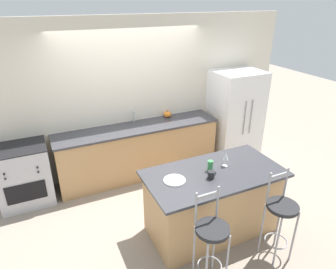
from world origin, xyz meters
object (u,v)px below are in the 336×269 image
object	(u,v)px
refrigerator	(235,115)
wine_glass	(226,156)
bar_stool_near	(211,238)
coffee_mug	(211,175)
dinner_plate	(175,180)
bar_stool_far	(280,215)
pumpkin_decoration	(168,114)
tumbler_cup	(210,166)
oven_range	(24,175)

from	to	relation	value
refrigerator	wine_glass	size ratio (longest dim) A/B	8.24
bar_stool_near	coffee_mug	size ratio (longest dim) A/B	10.07
dinner_plate	bar_stool_far	bearing A→B (deg)	-37.13
coffee_mug	pumpkin_decoration	world-z (taller)	pumpkin_decoration
refrigerator	coffee_mug	distance (m)	2.45
bar_stool_far	tumbler_cup	bearing A→B (deg)	122.20
bar_stool_near	tumbler_cup	xyz separation A→B (m)	(0.44, 0.76, 0.36)
bar_stool_far	bar_stool_near	bearing A→B (deg)	178.57
dinner_plate	tumbler_cup	world-z (taller)	tumbler_cup
refrigerator	bar_stool_near	distance (m)	3.14
coffee_mug	refrigerator	bearing A→B (deg)	46.96
coffee_mug	tumbler_cup	world-z (taller)	tumbler_cup
bar_stool_near	bar_stool_far	xyz separation A→B (m)	(0.93, -0.02, 0.00)
coffee_mug	tumbler_cup	xyz separation A→B (m)	(0.08, 0.16, 0.02)
refrigerator	tumbler_cup	size ratio (longest dim) A/B	12.27
tumbler_cup	dinner_plate	bearing A→B (deg)	-177.63
coffee_mug	pumpkin_decoration	distance (m)	2.08
tumbler_cup	pumpkin_decoration	distance (m)	1.91
dinner_plate	coffee_mug	world-z (taller)	coffee_mug
dinner_plate	coffee_mug	size ratio (longest dim) A/B	2.33
wine_glass	tumbler_cup	size ratio (longest dim) A/B	1.49
oven_range	bar_stool_far	distance (m)	3.68
oven_range	pumpkin_decoration	xyz separation A→B (m)	(2.50, 0.20, 0.52)
coffee_mug	dinner_plate	bearing A→B (deg)	162.24
bar_stool_near	pumpkin_decoration	size ratio (longest dim) A/B	8.34
wine_glass	pumpkin_decoration	size ratio (longest dim) A/B	1.48
oven_range	coffee_mug	size ratio (longest dim) A/B	8.20
wine_glass	coffee_mug	distance (m)	0.38
wine_glass	pumpkin_decoration	distance (m)	1.88
bar_stool_near	coffee_mug	bearing A→B (deg)	59.42
refrigerator	dinner_plate	world-z (taller)	refrigerator
oven_range	refrigerator	bearing A→B (deg)	-0.92
refrigerator	bar_stool_near	size ratio (longest dim) A/B	1.47
dinner_plate	pumpkin_decoration	bearing A→B (deg)	67.64
refrigerator	wine_glass	world-z (taller)	refrigerator
refrigerator	coffee_mug	size ratio (longest dim) A/B	14.78
refrigerator	pumpkin_decoration	world-z (taller)	refrigerator
oven_range	tumbler_cup	size ratio (longest dim) A/B	6.81
wine_glass	tumbler_cup	bearing A→B (deg)	-177.27
refrigerator	bar_stool_far	xyz separation A→B (m)	(-1.09, -2.41, -0.23)
oven_range	bar_stool_far	size ratio (longest dim) A/B	0.81
bar_stool_far	pumpkin_decoration	size ratio (longest dim) A/B	8.34
oven_range	pumpkin_decoration	distance (m)	2.56
bar_stool_far	pumpkin_decoration	world-z (taller)	bar_stool_far
dinner_plate	coffee_mug	xyz separation A→B (m)	(0.43, -0.14, 0.04)
bar_stool_far	coffee_mug	xyz separation A→B (m)	(-0.58, 0.63, 0.34)
oven_range	bar_stool_near	world-z (taller)	bar_stool_near
dinner_plate	oven_range	bearing A→B (deg)	135.07
oven_range	bar_stool_near	xyz separation A→B (m)	(1.79, -2.45, 0.15)
tumbler_cup	pumpkin_decoration	world-z (taller)	pumpkin_decoration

